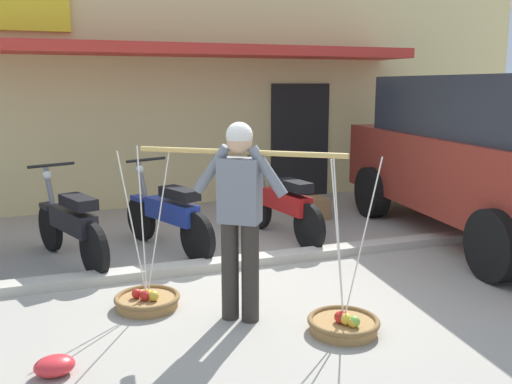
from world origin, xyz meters
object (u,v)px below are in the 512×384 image
at_px(motorcycle_second_in_row, 71,224).
at_px(motorcycle_third_in_row, 169,215).
at_px(plastic_litter_bag, 54,366).
at_px(fruit_basket_right_side, 344,323).
at_px(fruit_basket_left_side, 147,299).
at_px(motorcycle_end_of_row, 284,205).
at_px(fruit_vendor, 240,209).
at_px(wooden_crate, 312,208).
at_px(parked_truck, 494,153).

bearing_deg(motorcycle_second_in_row, motorcycle_third_in_row, 4.57).
height_order(motorcycle_third_in_row, plastic_litter_bag, motorcycle_third_in_row).
bearing_deg(motorcycle_third_in_row, fruit_basket_right_side, -71.88).
bearing_deg(fruit_basket_right_side, fruit_basket_left_side, 143.31).
bearing_deg(motorcycle_third_in_row, motorcycle_second_in_row, -175.43).
height_order(fruit_basket_left_side, motorcycle_third_in_row, fruit_basket_left_side).
bearing_deg(fruit_basket_right_side, plastic_litter_bag, 177.74).
relative_size(motorcycle_second_in_row, motorcycle_third_in_row, 1.01).
bearing_deg(plastic_litter_bag, motorcycle_end_of_row, 42.83).
relative_size(fruit_vendor, fruit_basket_left_side, 1.17).
xyz_separation_m(motorcycle_end_of_row, wooden_crate, (0.84, 0.89, -0.29)).
distance_m(parked_truck, wooden_crate, 2.65).
xyz_separation_m(fruit_vendor, motorcycle_second_in_row, (-1.29, 2.09, -0.53)).
xyz_separation_m(fruit_vendor, fruit_basket_right_side, (0.71, -0.53, -0.90)).
relative_size(motorcycle_end_of_row, parked_truck, 0.36).
height_order(fruit_basket_right_side, motorcycle_end_of_row, fruit_basket_right_side).
relative_size(fruit_vendor, motorcycle_second_in_row, 0.98).
bearing_deg(fruit_vendor, motorcycle_third_in_row, 94.60).
distance_m(fruit_basket_right_side, plastic_litter_bag, 2.23).
bearing_deg(fruit_vendor, motorcycle_end_of_row, 58.70).
bearing_deg(motorcycle_end_of_row, fruit_vendor, -121.30).
relative_size(fruit_vendor, motorcycle_third_in_row, 0.98).
xyz_separation_m(motorcycle_second_in_row, parked_truck, (5.15, -0.79, 0.68)).
relative_size(fruit_basket_right_side, motorcycle_third_in_row, 0.84).
xyz_separation_m(fruit_basket_right_side, motorcycle_third_in_row, (-0.89, 2.71, 0.37)).
height_order(fruit_vendor, motorcycle_third_in_row, fruit_vendor).
height_order(motorcycle_second_in_row, motorcycle_third_in_row, same).
bearing_deg(fruit_basket_right_side, motorcycle_third_in_row, 108.12).
xyz_separation_m(motorcycle_third_in_row, plastic_litter_bag, (-1.34, -2.62, -0.38)).
relative_size(motorcycle_third_in_row, plastic_litter_bag, 6.15).
bearing_deg(parked_truck, plastic_litter_bag, -162.07).
distance_m(fruit_vendor, plastic_litter_bag, 1.82).
distance_m(motorcycle_second_in_row, parked_truck, 5.26).
height_order(fruit_vendor, parked_truck, parked_truck).
bearing_deg(fruit_basket_right_side, wooden_crate, 68.06).
distance_m(motorcycle_second_in_row, plastic_litter_bag, 2.57).
distance_m(fruit_basket_right_side, motorcycle_second_in_row, 3.32).
relative_size(motorcycle_end_of_row, plastic_litter_bag, 6.46).
distance_m(fruit_basket_left_side, fruit_basket_right_side, 1.78).
bearing_deg(motorcycle_second_in_row, fruit_vendor, -58.20).
relative_size(fruit_basket_left_side, motorcycle_second_in_row, 0.84).
distance_m(motorcycle_end_of_row, parked_truck, 2.77).
bearing_deg(fruit_vendor, plastic_litter_bag, -163.58).
bearing_deg(wooden_crate, fruit_basket_right_side, -111.94).
distance_m(parked_truck, plastic_litter_bag, 5.75).
bearing_deg(plastic_litter_bag, fruit_vendor, 16.42).
bearing_deg(motorcycle_end_of_row, wooden_crate, 46.88).
height_order(motorcycle_second_in_row, wooden_crate, motorcycle_second_in_row).
bearing_deg(plastic_litter_bag, wooden_crate, 43.80).
distance_m(motorcycle_second_in_row, motorcycle_end_of_row, 2.63).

